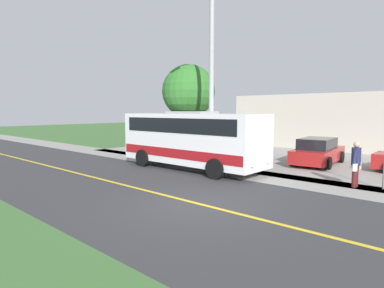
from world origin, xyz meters
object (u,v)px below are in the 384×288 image
Objects in this scene: shuttle_bus_front at (192,137)px; parked_car_near at (318,152)px; pedestrian_with_bags at (356,163)px; tree_curbside at (189,92)px; commercial_building at (383,121)px; street_light_pole at (210,76)px.

shuttle_bus_front is 1.74× the size of parked_car_near.
parked_car_near is at bearing -144.59° from pedestrian_with_bags.
commercial_building is (-14.00, 7.84, -2.00)m from tree_curbside.
tree_curbside reaches higher than shuttle_bus_front.
shuttle_bus_front is at bearing -36.58° from parked_car_near.
parked_car_near is 0.79× the size of tree_curbside.
shuttle_bus_front reaches higher than pedestrian_with_bags.
pedestrian_with_bags is at bearing 80.87° from tree_curbside.
commercial_building is (-11.28, 0.75, 1.41)m from parked_car_near.
parked_car_near is at bearing 147.17° from street_light_pole.
tree_curbside reaches higher than pedestrian_with_bags.
tree_curbside is at bearing -68.98° from parked_car_near.
parked_car_near is (-5.66, 4.20, -0.91)m from shuttle_bus_front.
street_light_pole is (0.88, -6.48, 3.66)m from pedestrian_with_bags.
tree_curbside is (2.72, -7.09, 3.41)m from parked_car_near.
parked_car_near is at bearing 143.42° from shuttle_bus_front.
shuttle_bus_front is at bearing -62.96° from street_light_pole.
street_light_pole reaches higher than tree_curbside.
parked_car_near is (-4.36, -3.10, -0.26)m from pedestrian_with_bags.
shuttle_bus_front is 17.65m from commercial_building.
commercial_building reaches higher than parked_car_near.
shuttle_bus_front is 0.94× the size of street_light_pole.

